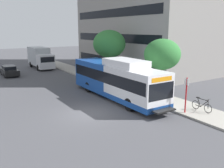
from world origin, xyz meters
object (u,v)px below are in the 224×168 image
Objects in this scene: parked_car_far_lane at (9,71)px; street_tree_near_stop at (162,55)px; street_tree_mid_block at (109,44)px; bus_stop_sign_pole at (186,92)px; box_truck_background at (40,57)px; transit_bus at (116,80)px; bicycle_parked at (202,105)px.

street_tree_near_stop is at bearing -62.72° from parked_car_far_lane.
street_tree_mid_block is (0.11, 9.06, 0.47)m from street_tree_near_stop.
parked_car_far_lane is at bearing 135.19° from street_tree_mid_block.
bus_stop_sign_pole is 27.36m from box_truck_background.
street_tree_mid_block is (1.89, 13.47, 2.73)m from bus_stop_sign_pole.
street_tree_near_stop is (3.63, -1.92, 2.20)m from transit_bus.
transit_bus is at bearing -88.37° from box_truck_background.
bicycle_parked is 0.25× the size of box_truck_background.
parked_car_far_lane is (-7.91, 23.20, -0.99)m from bus_stop_sign_pole.
bicycle_parked is at bearing -82.27° from box_truck_background.
transit_bus is at bearing 115.04° from bicycle_parked.
box_truck_background is at bearing 107.46° from street_tree_mid_block.
bicycle_parked is 27.96m from box_truck_background.
street_tree_near_stop reaches higher than transit_bus.
box_truck_background is (-2.45, 27.25, 0.09)m from bus_stop_sign_pole.
transit_bus reaches higher than box_truck_background.
bus_stop_sign_pole is 0.44× the size of street_tree_mid_block.
transit_bus is 2.72× the size of parked_car_far_lane.
bus_stop_sign_pole is at bearing 161.60° from bicycle_parked.
street_tree_mid_block is at bearing 62.35° from transit_bus.
street_tree_near_stop is 1.15× the size of parked_car_far_lane.
box_truck_background reaches higher than parked_car_far_lane.
street_tree_near_stop is at bearing -79.52° from box_truck_background.
transit_bus is 4.66m from street_tree_near_stop.
street_tree_mid_block is (0.58, 13.90, 3.82)m from bicycle_parked.
street_tree_mid_block is at bearing 87.62° from bicycle_parked.
bicycle_parked is 5.91m from street_tree_near_stop.
bus_stop_sign_pole is (1.85, -6.33, -0.05)m from transit_bus.
transit_bus is at bearing -117.65° from street_tree_mid_block.
parked_car_far_lane is (-9.80, 9.73, -3.72)m from street_tree_mid_block.
bus_stop_sign_pole is at bearing -111.98° from street_tree_near_stop.
bus_stop_sign_pole is 13.87m from street_tree_mid_block.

